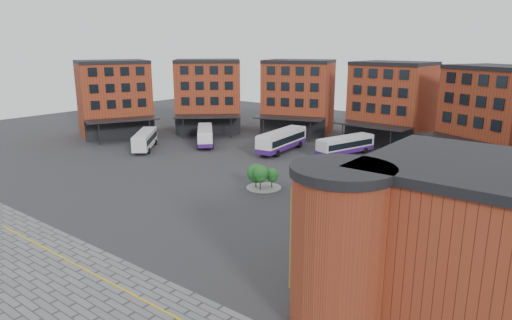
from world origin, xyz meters
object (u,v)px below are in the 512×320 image
Objects in this scene: bus_c at (282,140)px; bus_f at (443,186)px; bus_b at (205,135)px; bus_d at (345,145)px; tree_island at (261,175)px; bus_e at (431,173)px; bus_a at (145,139)px.

bus_f is at bearing -23.68° from bus_c.
bus_f is (43.02, -5.02, 0.09)m from bus_b.
tree_island is at bearing -73.37° from bus_d.
bus_f reaches higher than bus_d.
bus_c is 1.47× the size of bus_e.
bus_c is 1.14× the size of bus_d.
bus_e is at bearing -14.10° from bus_c.
bus_b is 43.32m from bus_f.
bus_c reaches higher than bus_d.
bus_c is (19.54, 13.17, 0.12)m from bus_a.
bus_d is 1.04× the size of bus_f.
tree_island is 0.41× the size of bus_f.
bus_e is (45.45, 9.57, -0.28)m from bus_a.
bus_b is 39.87m from bus_e.
bus_c is 30.47m from bus_f.
tree_island reaches higher than bus_d.
bus_d is (9.71, 4.17, -0.25)m from bus_c.
tree_island is 0.45× the size of bus_a.
bus_a is 46.44m from bus_e.
tree_island is 22.03m from bus_e.
bus_d is (29.25, 17.34, -0.12)m from bus_a.
bus_a is 0.76× the size of bus_c.
bus_d is 17.97m from bus_e.
bus_c is (-9.79, 18.62, 0.14)m from tree_island.
bus_d is (-0.07, 22.79, -0.11)m from tree_island.
bus_e is (39.87, 0.54, -0.18)m from bus_b.
bus_b is (5.58, 9.03, -0.10)m from bus_a.
bus_c reaches higher than bus_e.
bus_b is 1.12× the size of bus_e.
bus_e is at bearing -29.01° from bus_a.
bus_f is (3.15, -5.56, 0.27)m from bus_e.
bus_e is at bearing -9.20° from bus_d.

